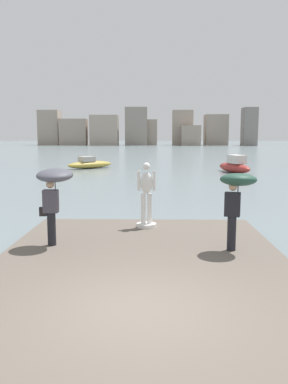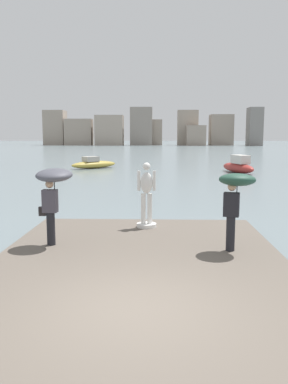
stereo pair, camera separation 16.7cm
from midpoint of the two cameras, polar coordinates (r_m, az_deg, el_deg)
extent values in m
plane|color=slate|center=(46.53, 1.53, 4.01)|extent=(400.00, 400.00, 0.00)
cube|color=#60564C|center=(9.06, -0.28, -11.85)|extent=(6.94, 10.20, 0.40)
cylinder|color=white|center=(12.77, 0.74, -4.73)|extent=(0.63, 0.63, 0.11)
cylinder|color=white|center=(12.67, 0.29, -2.36)|extent=(0.15, 0.15, 0.96)
cylinder|color=white|center=(12.66, 1.19, -2.36)|extent=(0.15, 0.15, 0.96)
ellipsoid|color=white|center=(12.54, 0.75, 1.31)|extent=(0.38, 0.26, 0.67)
sphere|color=white|center=(12.49, 0.75, 3.66)|extent=(0.24, 0.24, 0.24)
cylinder|color=white|center=(12.54, -0.35, 1.62)|extent=(0.10, 0.10, 0.62)
cylinder|color=white|center=(12.53, 1.84, 1.61)|extent=(0.10, 0.10, 0.62)
cylinder|color=black|center=(10.91, -12.66, -5.10)|extent=(0.22, 0.22, 0.88)
cube|color=#47424C|center=(10.77, -12.78, -1.26)|extent=(0.38, 0.25, 0.60)
sphere|color=tan|center=(10.70, -12.86, 1.09)|extent=(0.21, 0.21, 0.21)
cylinder|color=#262626|center=(10.73, -12.16, 0.48)|extent=(0.02, 0.02, 0.55)
ellipsoid|color=#4C4C56|center=(10.69, -12.22, 2.37)|extent=(0.97, 1.00, 0.42)
cube|color=black|center=(10.89, -13.83, -2.68)|extent=(0.18, 0.10, 0.24)
cylinder|color=black|center=(10.37, 12.65, -5.79)|extent=(0.22, 0.22, 0.88)
cube|color=black|center=(10.22, 12.78, -1.75)|extent=(0.43, 0.34, 0.60)
sphere|color=tan|center=(10.15, 12.85, 0.72)|extent=(0.21, 0.21, 0.21)
cylinder|color=#262626|center=(10.20, 13.52, -0.10)|extent=(0.02, 0.02, 0.49)
ellipsoid|color=#234738|center=(10.16, 13.58, 1.72)|extent=(1.13, 1.14, 0.39)
ellipsoid|color=#9E2D28|center=(36.48, 13.34, 3.38)|extent=(2.69, 5.17, 0.89)
cube|color=beige|center=(36.10, 13.66, 4.54)|extent=(1.46, 2.09, 0.75)
ellipsoid|color=#B2993D|center=(40.69, -7.01, 3.89)|extent=(4.78, 4.55, 0.74)
cube|color=#B2ADA3|center=(40.44, -7.48, 4.67)|extent=(1.79, 1.77, 0.51)
cube|color=gray|center=(141.12, -12.46, 8.90)|extent=(6.86, 6.85, 11.60)
cube|color=gray|center=(137.54, -9.20, 8.40)|extent=(9.01, 5.49, 8.69)
cube|color=#A89989|center=(134.94, -4.90, 8.73)|extent=(9.21, 5.82, 9.85)
cube|color=gray|center=(135.49, -0.35, 9.31)|extent=(7.30, 5.10, 12.49)
cube|color=gray|center=(137.74, 1.47, 8.47)|extent=(5.48, 5.60, 8.54)
cube|color=gray|center=(136.81, 6.26, 9.07)|extent=(6.77, 4.44, 11.58)
cube|color=gray|center=(132.24, 7.42, 7.97)|extent=(6.12, 5.27, 6.47)
cube|color=gray|center=(137.90, 10.92, 8.65)|extent=(7.38, 7.32, 10.07)
cube|color=gray|center=(134.44, 15.48, 8.94)|extent=(4.28, 5.85, 12.05)
camera|label=1|loc=(0.08, -89.61, 0.05)|focal=37.52mm
camera|label=2|loc=(0.08, 90.39, -0.05)|focal=37.52mm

